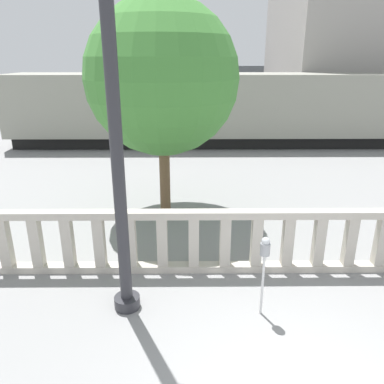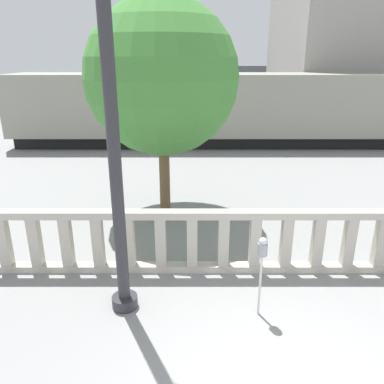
{
  "view_description": "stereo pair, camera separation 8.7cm",
  "coord_description": "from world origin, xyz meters",
  "px_view_note": "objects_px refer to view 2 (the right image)",
  "views": [
    {
      "loc": [
        -1.3,
        -3.3,
        3.99
      ],
      "look_at": [
        -1.24,
        4.19,
        1.3
      ],
      "focal_mm": 35.0,
      "sensor_mm": 36.0,
      "label": 1
    },
    {
      "loc": [
        -1.22,
        -3.3,
        3.99
      ],
      "look_at": [
        -1.24,
        4.19,
        1.3
      ],
      "focal_mm": 35.0,
      "sensor_mm": 36.0,
      "label": 2
    }
  ],
  "objects_px": {
    "parking_meter": "(263,255)",
    "tree_left": "(163,78)",
    "lamppost": "(114,137)",
    "train_far": "(219,85)",
    "train_near": "(299,108)"
  },
  "relations": [
    {
      "from": "parking_meter",
      "to": "tree_left",
      "type": "distance_m",
      "value": 5.3
    },
    {
      "from": "lamppost",
      "to": "train_far",
      "type": "xyz_separation_m",
      "value": [
        3.39,
        28.64,
        -1.14
      ]
    },
    {
      "from": "train_near",
      "to": "tree_left",
      "type": "bearing_deg",
      "value": -123.62
    },
    {
      "from": "lamppost",
      "to": "train_near",
      "type": "relative_size",
      "value": 0.2
    },
    {
      "from": "lamppost",
      "to": "train_near",
      "type": "height_order",
      "value": "lamppost"
    },
    {
      "from": "train_near",
      "to": "tree_left",
      "type": "height_order",
      "value": "tree_left"
    },
    {
      "from": "lamppost",
      "to": "train_far",
      "type": "distance_m",
      "value": 28.86
    },
    {
      "from": "lamppost",
      "to": "parking_meter",
      "type": "xyz_separation_m",
      "value": [
        2.23,
        -0.19,
        -1.81
      ]
    },
    {
      "from": "lamppost",
      "to": "train_far",
      "type": "bearing_deg",
      "value": 83.24
    },
    {
      "from": "parking_meter",
      "to": "tree_left",
      "type": "bearing_deg",
      "value": 112.76
    },
    {
      "from": "tree_left",
      "to": "train_far",
      "type": "bearing_deg",
      "value": 83.05
    },
    {
      "from": "train_far",
      "to": "tree_left",
      "type": "relative_size",
      "value": 3.98
    },
    {
      "from": "train_far",
      "to": "parking_meter",
      "type": "bearing_deg",
      "value": -92.3
    },
    {
      "from": "parking_meter",
      "to": "train_far",
      "type": "bearing_deg",
      "value": 87.7
    },
    {
      "from": "train_far",
      "to": "tree_left",
      "type": "distance_m",
      "value": 24.72
    }
  ]
}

